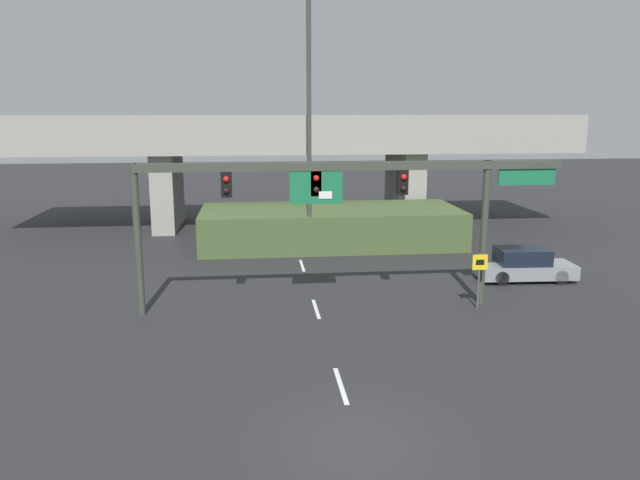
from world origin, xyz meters
name	(u,v)px	position (x,y,z in m)	size (l,w,h in m)	color
ground_plane	(358,438)	(0.00, 0.00, 0.00)	(160.00, 160.00, 0.00)	#262628
lane_markings	(308,285)	(0.00, 13.32, 0.00)	(0.14, 37.12, 0.01)	silver
signal_gantry	(342,190)	(1.00, 9.88, 4.69)	(16.36, 0.44, 5.73)	#383D33
speed_limit_sign	(479,273)	(6.31, 9.22, 1.46)	(0.60, 0.11, 2.23)	#4C4C4C
highway_light_pole_near	(309,83)	(0.57, 19.00, 8.98)	(0.70, 0.36, 17.20)	#383D33
overpass_bridge	(288,147)	(0.00, 28.07, 5.19)	(37.28, 7.72, 7.32)	gray
grass_embankment	(330,226)	(2.03, 21.60, 1.05)	(14.72, 6.04, 2.10)	#42562D
parked_sedan_near_right	(524,265)	(9.88, 13.04, 0.68)	(4.44, 1.96, 1.49)	gray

